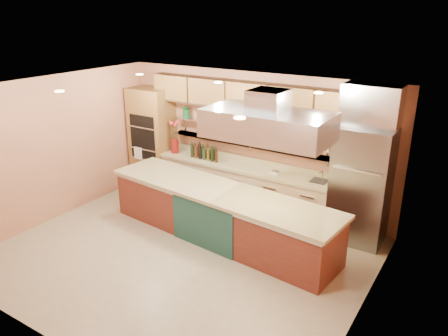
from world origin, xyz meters
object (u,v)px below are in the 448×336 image
Objects in this scene: island at (220,214)px; flower_vase at (175,146)px; copper_kettle at (211,118)px; green_canister at (223,118)px; kitchen_scale at (275,172)px; refrigerator at (361,186)px.

flower_vase is at bearing 153.48° from island.
island is 23.35× the size of copper_kettle.
copper_kettle is 0.95× the size of green_canister.
kitchen_scale is (0.47, 1.27, 0.50)m from island.
green_canister reaches higher than island.
green_canister is at bearing 175.61° from refrigerator.
refrigerator is 1.66m from kitchen_scale.
kitchen_scale is 0.74× the size of copper_kettle.
refrigerator is 0.47× the size of island.
copper_kettle is (-3.29, 0.23, 0.74)m from refrigerator.
copper_kettle reaches higher than island.
green_canister reaches higher than copper_kettle.
refrigerator is at bearing -0.14° from flower_vase.
refrigerator is 3.10m from green_canister.
copper_kettle is at bearing 14.77° from flower_vase.
island is (-2.12, -1.26, -0.58)m from refrigerator.
green_canister reaches higher than kitchen_scale.
copper_kettle is at bearing 133.98° from island.
flower_vase reaches higher than kitchen_scale.
copper_kettle reaches higher than flower_vase.
refrigerator is 10.43× the size of green_canister.
island is 22.20× the size of green_canister.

